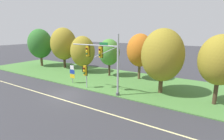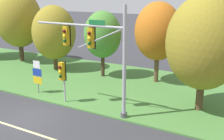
{
  "view_description": "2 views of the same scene",
  "coord_description": "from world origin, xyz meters",
  "px_view_note": "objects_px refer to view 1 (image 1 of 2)",
  "views": [
    {
      "loc": [
        14.52,
        -12.83,
        7.03
      ],
      "look_at": [
        4.01,
        3.48,
        2.7
      ],
      "focal_mm": 28.0,
      "sensor_mm": 36.0,
      "label": 1
    },
    {
      "loc": [
        12.25,
        -11.05,
        7.39
      ],
      "look_at": [
        3.77,
        3.87,
        2.62
      ],
      "focal_mm": 45.0,
      "sensor_mm": 36.0,
      "label": 2
    }
  ],
  "objects_px": {
    "tree_left_of_mast": "(64,44)",
    "tree_tall_centre": "(140,50)",
    "traffic_signal_mast": "(104,58)",
    "tree_right_far": "(162,55)",
    "route_sign_post": "(72,73)",
    "tree_furthest_back": "(220,60)",
    "tree_nearest_road": "(40,44)",
    "tree_mid_verge": "(109,52)",
    "tree_behind_signpost": "(83,51)",
    "pedestrian_signal_near_kerb": "(85,72)"
  },
  "relations": [
    {
      "from": "tree_nearest_road",
      "to": "tree_behind_signpost",
      "type": "relative_size",
      "value": 1.2
    },
    {
      "from": "tree_left_of_mast",
      "to": "tree_behind_signpost",
      "type": "relative_size",
      "value": 1.23
    },
    {
      "from": "route_sign_post",
      "to": "tree_furthest_back",
      "type": "relative_size",
      "value": 0.38
    },
    {
      "from": "tree_nearest_road",
      "to": "traffic_signal_mast",
      "type": "bearing_deg",
      "value": -16.96
    },
    {
      "from": "tree_nearest_road",
      "to": "tree_furthest_back",
      "type": "height_order",
      "value": "tree_nearest_road"
    },
    {
      "from": "tree_tall_centre",
      "to": "tree_left_of_mast",
      "type": "bearing_deg",
      "value": -178.86
    },
    {
      "from": "route_sign_post",
      "to": "tree_mid_verge",
      "type": "relative_size",
      "value": 0.43
    },
    {
      "from": "tree_nearest_road",
      "to": "tree_left_of_mast",
      "type": "height_order",
      "value": "tree_left_of_mast"
    },
    {
      "from": "route_sign_post",
      "to": "traffic_signal_mast",
      "type": "bearing_deg",
      "value": -6.17
    },
    {
      "from": "tree_behind_signpost",
      "to": "traffic_signal_mast",
      "type": "bearing_deg",
      "value": -35.68
    },
    {
      "from": "tree_furthest_back",
      "to": "pedestrian_signal_near_kerb",
      "type": "bearing_deg",
      "value": -167.48
    },
    {
      "from": "tree_mid_verge",
      "to": "tree_tall_centre",
      "type": "distance_m",
      "value": 4.84
    },
    {
      "from": "tree_left_of_mast",
      "to": "pedestrian_signal_near_kerb",
      "type": "bearing_deg",
      "value": -31.84
    },
    {
      "from": "tree_behind_signpost",
      "to": "tree_furthest_back",
      "type": "bearing_deg",
      "value": -9.75
    },
    {
      "from": "traffic_signal_mast",
      "to": "tree_tall_centre",
      "type": "relative_size",
      "value": 1.01
    },
    {
      "from": "tree_tall_centre",
      "to": "tree_right_far",
      "type": "distance_m",
      "value": 6.13
    },
    {
      "from": "tree_nearest_road",
      "to": "tree_right_far",
      "type": "height_order",
      "value": "tree_nearest_road"
    },
    {
      "from": "traffic_signal_mast",
      "to": "pedestrian_signal_near_kerb",
      "type": "xyz_separation_m",
      "value": [
        -2.86,
        0.04,
        -1.96
      ]
    },
    {
      "from": "route_sign_post",
      "to": "tree_behind_signpost",
      "type": "xyz_separation_m",
      "value": [
        -3.38,
        5.91,
        2.11
      ]
    },
    {
      "from": "tree_furthest_back",
      "to": "tree_left_of_mast",
      "type": "bearing_deg",
      "value": 170.64
    },
    {
      "from": "tree_left_of_mast",
      "to": "tree_tall_centre",
      "type": "xyz_separation_m",
      "value": [
        15.46,
        0.31,
        -0.34
      ]
    },
    {
      "from": "route_sign_post",
      "to": "tree_furthest_back",
      "type": "xyz_separation_m",
      "value": [
        16.62,
        2.48,
        2.85
      ]
    },
    {
      "from": "tree_tall_centre",
      "to": "tree_mid_verge",
      "type": "bearing_deg",
      "value": -170.02
    },
    {
      "from": "tree_behind_signpost",
      "to": "tree_tall_centre",
      "type": "distance_m",
      "value": 10.1
    },
    {
      "from": "pedestrian_signal_near_kerb",
      "to": "tree_left_of_mast",
      "type": "distance_m",
      "value": 13.96
    },
    {
      "from": "pedestrian_signal_near_kerb",
      "to": "tree_left_of_mast",
      "type": "height_order",
      "value": "tree_left_of_mast"
    },
    {
      "from": "pedestrian_signal_near_kerb",
      "to": "tree_behind_signpost",
      "type": "height_order",
      "value": "tree_behind_signpost"
    },
    {
      "from": "tree_right_far",
      "to": "tree_mid_verge",
      "type": "bearing_deg",
      "value": 160.35
    },
    {
      "from": "tree_nearest_road",
      "to": "tree_tall_centre",
      "type": "distance_m",
      "value": 20.95
    },
    {
      "from": "pedestrian_signal_near_kerb",
      "to": "tree_nearest_road",
      "type": "xyz_separation_m",
      "value": [
        -17.11,
        6.05,
        2.41
      ]
    },
    {
      "from": "tree_nearest_road",
      "to": "tree_mid_verge",
      "type": "height_order",
      "value": "tree_nearest_road"
    },
    {
      "from": "route_sign_post",
      "to": "tree_tall_centre",
      "type": "relative_size",
      "value": 0.38
    },
    {
      "from": "traffic_signal_mast",
      "to": "tree_right_far",
      "type": "distance_m",
      "value": 6.46
    },
    {
      "from": "tree_furthest_back",
      "to": "tree_mid_verge",
      "type": "bearing_deg",
      "value": 166.02
    },
    {
      "from": "tree_right_far",
      "to": "tree_tall_centre",
      "type": "bearing_deg",
      "value": 137.52
    },
    {
      "from": "traffic_signal_mast",
      "to": "tree_furthest_back",
      "type": "distance_m",
      "value": 11.34
    },
    {
      "from": "traffic_signal_mast",
      "to": "route_sign_post",
      "type": "relative_size",
      "value": 2.65
    },
    {
      "from": "tree_tall_centre",
      "to": "tree_right_far",
      "type": "relative_size",
      "value": 0.91
    },
    {
      "from": "pedestrian_signal_near_kerb",
      "to": "tree_nearest_road",
      "type": "relative_size",
      "value": 0.39
    },
    {
      "from": "route_sign_post",
      "to": "tree_nearest_road",
      "type": "height_order",
      "value": "tree_nearest_road"
    },
    {
      "from": "tree_right_far",
      "to": "tree_furthest_back",
      "type": "distance_m",
      "value": 5.46
    },
    {
      "from": "tree_left_of_mast",
      "to": "tree_behind_signpost",
      "type": "xyz_separation_m",
      "value": [
        5.43,
        -0.75,
        -1.0
      ]
    },
    {
      "from": "tree_mid_verge",
      "to": "tree_tall_centre",
      "type": "height_order",
      "value": "tree_tall_centre"
    },
    {
      "from": "tree_left_of_mast",
      "to": "tree_behind_signpost",
      "type": "bearing_deg",
      "value": -7.91
    },
    {
      "from": "tree_right_far",
      "to": "tree_furthest_back",
      "type": "relative_size",
      "value": 1.09
    },
    {
      "from": "traffic_signal_mast",
      "to": "tree_furthest_back",
      "type": "height_order",
      "value": "tree_furthest_back"
    },
    {
      "from": "route_sign_post",
      "to": "tree_left_of_mast",
      "type": "bearing_deg",
      "value": 142.88
    },
    {
      "from": "tree_behind_signpost",
      "to": "tree_mid_verge",
      "type": "relative_size",
      "value": 1.06
    },
    {
      "from": "route_sign_post",
      "to": "tree_left_of_mast",
      "type": "relative_size",
      "value": 0.33
    },
    {
      "from": "traffic_signal_mast",
      "to": "tree_left_of_mast",
      "type": "xyz_separation_m",
      "value": [
        -14.53,
        7.29,
        0.54
      ]
    }
  ]
}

